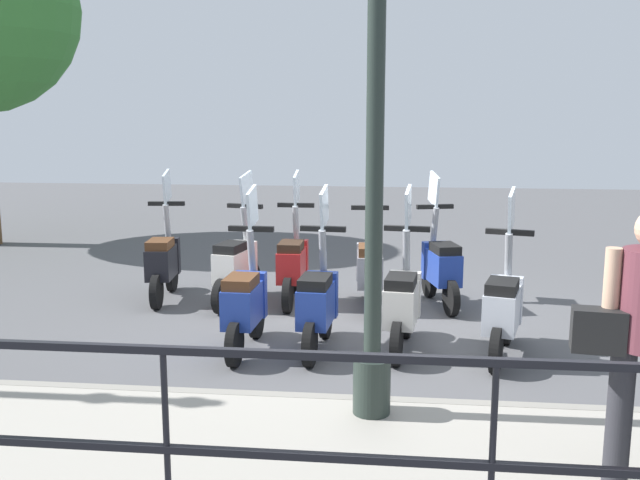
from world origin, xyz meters
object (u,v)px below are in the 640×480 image
object	(u,v)px
scooter_far_2	(293,263)
scooter_far_1	(370,267)
scooter_near_1	(402,301)
scooter_far_4	(163,260)
scooter_near_2	(318,302)
lamp_post_near	(375,123)
scooter_far_3	(236,264)
scooter_near_3	(245,302)
scooter_near_0	(503,307)
scooter_far_0	(441,265)

from	to	relation	value
scooter_far_2	scooter_far_1	bearing A→B (deg)	-97.67
scooter_near_1	scooter_far_4	distance (m)	3.22
scooter_near_1	scooter_near_2	size ratio (longest dim) A/B	1.00
lamp_post_near	scooter_far_3	xyz separation A→B (m)	(3.20, 1.69, -1.68)
scooter_near_2	scooter_far_2	size ratio (longest dim) A/B	1.00
scooter_near_3	scooter_far_3	xyz separation A→B (m)	(1.60, 0.45, 0.00)
scooter_near_1	scooter_far_2	world-z (taller)	same
scooter_near_3	scooter_far_1	world-z (taller)	same
scooter_far_1	scooter_near_3	bearing A→B (deg)	142.58
scooter_near_0	scooter_far_2	bearing A→B (deg)	67.36
scooter_near_1	scooter_far_4	world-z (taller)	same
lamp_post_near	scooter_far_0	world-z (taller)	lamp_post_near
scooter_near_0	scooter_far_1	world-z (taller)	same
scooter_far_2	scooter_near_3	bearing A→B (deg)	173.80
scooter_near_2	scooter_near_3	bearing A→B (deg)	100.17
scooter_near_3	scooter_near_1	bearing A→B (deg)	-80.92
scooter_far_0	scooter_far_3	xyz separation A→B (m)	(-0.19, 2.36, 0.00)
scooter_far_0	scooter_near_3	bearing A→B (deg)	118.72
scooter_near_1	scooter_far_3	xyz separation A→B (m)	(1.43, 1.91, 0.00)
scooter_far_0	scooter_far_2	size ratio (longest dim) A/B	1.00
lamp_post_near	scooter_far_0	xyz separation A→B (m)	(3.39, -0.67, -1.68)
scooter_near_0	scooter_far_0	size ratio (longest dim) A/B	1.00
scooter_far_0	scooter_far_1	world-z (taller)	same
scooter_near_1	scooter_near_2	bearing A→B (deg)	104.09
scooter_far_1	scooter_far_4	distance (m)	2.46
scooter_far_1	scooter_near_0	bearing A→B (deg)	-143.52
scooter_far_0	scooter_far_2	xyz separation A→B (m)	(-0.06, 1.71, 0.00)
scooter_far_4	scooter_near_0	bearing A→B (deg)	-119.37
scooter_near_3	scooter_far_0	world-z (taller)	same
scooter_near_3	scooter_far_4	size ratio (longest dim) A/B	1.00
scooter_near_0	lamp_post_near	bearing A→B (deg)	160.70
scooter_near_0	scooter_far_1	bearing A→B (deg)	54.34
lamp_post_near	scooter_near_1	distance (m)	2.45
scooter_near_2	scooter_far_0	world-z (taller)	same
scooter_near_1	lamp_post_near	bearing A→B (deg)	179.81
scooter_near_2	scooter_far_0	distance (m)	2.12
scooter_near_0	scooter_far_0	xyz separation A→B (m)	(1.72, 0.46, 0.00)
scooter_near_0	scooter_near_3	xyz separation A→B (m)	(-0.08, 2.37, 0.00)
scooter_near_1	scooter_near_2	xyz separation A→B (m)	(-0.10, 0.78, 0.00)
scooter_far_0	scooter_far_4	world-z (taller)	same
scooter_far_0	scooter_far_3	size ratio (longest dim) A/B	1.00
scooter_far_3	scooter_far_4	bearing A→B (deg)	94.57
scooter_far_1	scooter_far_4	xyz separation A→B (m)	(0.10, 2.46, 0.00)
lamp_post_near	scooter_near_2	distance (m)	2.44
scooter_near_1	scooter_far_3	size ratio (longest dim) A/B	1.00
scooter_far_3	scooter_far_4	world-z (taller)	same
scooter_far_4	scooter_far_1	bearing A→B (deg)	-98.04
scooter_far_1	scooter_far_2	world-z (taller)	same
scooter_near_1	scooter_far_0	xyz separation A→B (m)	(1.62, -0.45, 0.00)
scooter_far_2	scooter_far_4	xyz separation A→B (m)	(-0.02, 1.55, 0.00)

